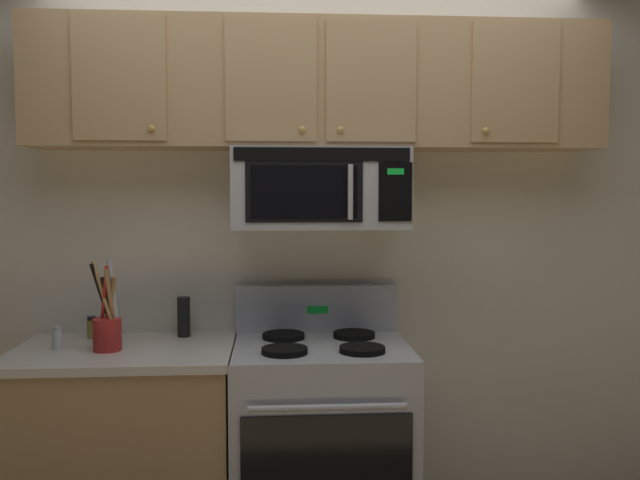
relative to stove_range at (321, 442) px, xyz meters
The scene contains 9 objects.
back_wall 0.95m from the stove_range, 90.00° to the left, with size 5.20×0.10×2.70m, color silver.
stove_range is the anchor object (origin of this frame).
over_range_microwave 1.11m from the stove_range, 90.14° to the left, with size 0.76×0.43×0.35m.
upper_cabinets 1.56m from the stove_range, 90.00° to the left, with size 2.50×0.36×0.55m.
counter_segment 0.84m from the stove_range, behind, with size 0.93×0.65×0.90m.
utensil_crock_red 1.04m from the stove_range, behind, with size 0.12×0.12×0.38m.
salt_shaker 1.21m from the stove_range, behind, with size 0.04×0.04×0.10m.
pepper_mill 0.83m from the stove_range, 161.09° to the left, with size 0.06×0.06×0.18m, color black.
spice_jar 1.15m from the stove_range, 168.68° to the left, with size 0.04×0.04×0.10m.
Camera 1 is at (-0.20, -2.43, 1.56)m, focal length 37.65 mm.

